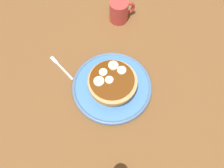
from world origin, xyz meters
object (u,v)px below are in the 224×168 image
(banana_slice_2, at_px, (113,66))
(banana_slice_3, at_px, (122,70))
(pancake_stack, at_px, (112,82))
(plate, at_px, (112,87))
(coffee_mug, at_px, (120,11))
(banana_slice_4, at_px, (99,81))
(banana_slice_0, at_px, (109,79))
(fork, at_px, (60,66))
(banana_slice_1, at_px, (103,72))

(banana_slice_2, height_order, banana_slice_3, same)
(pancake_stack, height_order, banana_slice_2, banana_slice_2)
(plate, relative_size, coffee_mug, 2.57)
(banana_slice_4, bearing_deg, coffee_mug, 55.06)
(pancake_stack, relative_size, coffee_mug, 1.61)
(banana_slice_3, distance_m, coffee_mug, 0.29)
(banana_slice_0, xyz_separation_m, fork, (-0.13, 0.15, -0.07))
(coffee_mug, bearing_deg, plate, -117.89)
(banana_slice_2, relative_size, banana_slice_4, 0.98)
(pancake_stack, distance_m, banana_slice_1, 0.05)
(pancake_stack, bearing_deg, banana_slice_2, 62.72)
(plate, xyz_separation_m, banana_slice_2, (0.02, 0.05, 0.06))
(pancake_stack, height_order, banana_slice_0, banana_slice_0)
(banana_slice_1, height_order, coffee_mug, coffee_mug)
(plate, relative_size, pancake_stack, 1.60)
(banana_slice_4, bearing_deg, banana_slice_0, -9.10)
(plate, xyz_separation_m, fork, (-0.14, 0.15, -0.01))
(pancake_stack, relative_size, banana_slice_2, 5.11)
(banana_slice_0, bearing_deg, banana_slice_4, 170.90)
(coffee_mug, bearing_deg, banana_slice_1, -123.92)
(banana_slice_0, distance_m, banana_slice_4, 0.03)
(plate, distance_m, fork, 0.21)
(banana_slice_2, bearing_deg, banana_slice_0, -127.70)
(plate, relative_size, banana_slice_4, 8.02)
(pancake_stack, relative_size, banana_slice_1, 6.34)
(banana_slice_0, height_order, fork, banana_slice_0)
(banana_slice_0, relative_size, banana_slice_1, 0.99)
(banana_slice_2, bearing_deg, pancake_stack, -117.28)
(banana_slice_0, xyz_separation_m, banana_slice_4, (-0.03, 0.01, 0.00))
(plate, bearing_deg, banana_slice_3, 22.79)
(plate, distance_m, banana_slice_2, 0.08)
(banana_slice_3, bearing_deg, banana_slice_2, 124.10)
(banana_slice_0, distance_m, banana_slice_1, 0.03)
(banana_slice_3, xyz_separation_m, coffee_mug, (0.11, 0.26, -0.02))
(banana_slice_0, relative_size, banana_slice_3, 0.89)
(pancake_stack, relative_size, banana_slice_3, 5.68)
(banana_slice_2, height_order, banana_slice_4, banana_slice_4)
(banana_slice_1, bearing_deg, banana_slice_4, -133.24)
(banana_slice_4, height_order, fork, banana_slice_4)
(banana_slice_0, bearing_deg, coffee_mug, 60.41)
(banana_slice_2, xyz_separation_m, fork, (-0.17, 0.11, -0.07))
(banana_slice_2, distance_m, banana_slice_3, 0.03)
(plate, xyz_separation_m, banana_slice_4, (-0.04, 0.01, 0.06))
(plate, relative_size, banana_slice_1, 10.16)
(plate, relative_size, banana_slice_3, 9.10)
(banana_slice_2, distance_m, banana_slice_4, 0.08)
(banana_slice_3, height_order, fork, banana_slice_3)
(banana_slice_1, relative_size, fork, 0.22)
(banana_slice_0, height_order, coffee_mug, coffee_mug)
(banana_slice_0, bearing_deg, banana_slice_2, 52.30)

